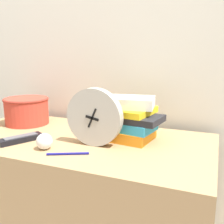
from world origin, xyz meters
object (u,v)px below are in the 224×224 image
at_px(book_stack, 128,119).
at_px(pen, 68,154).
at_px(tv_remote, 21,139).
at_px(crumpled_paper_ball, 44,141).
at_px(basket, 27,110).
at_px(desk_clock, 94,117).

height_order(book_stack, pen, book_stack).
bearing_deg(tv_remote, crumpled_paper_ball, -13.89).
bearing_deg(basket, tv_remote, -55.47).
bearing_deg(tv_remote, book_stack, 27.74).
bearing_deg(pen, tv_remote, 168.28).
bearing_deg(book_stack, tv_remote, -152.26).
height_order(tv_remote, crumpled_paper_ball, crumpled_paper_ball).
xyz_separation_m(crumpled_paper_ball, pen, (0.10, -0.02, -0.02)).
bearing_deg(basket, crumpled_paper_ball, -41.66).
distance_m(desk_clock, crumpled_paper_ball, 0.19).
height_order(desk_clock, basket, desk_clock).
distance_m(book_stack, tv_remote, 0.42).
height_order(desk_clock, book_stack, desk_clock).
bearing_deg(desk_clock, basket, 160.61).
xyz_separation_m(desk_clock, pen, (-0.04, -0.12, -0.10)).
xyz_separation_m(book_stack, pen, (-0.12, -0.24, -0.08)).
height_order(crumpled_paper_ball, pen, crumpled_paper_ball).
height_order(basket, tv_remote, basket).
bearing_deg(pen, crumpled_paper_ball, 171.14).
height_order(desk_clock, crumpled_paper_ball, desk_clock).
bearing_deg(pen, desk_clock, 72.13).
distance_m(book_stack, crumpled_paper_ball, 0.32).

